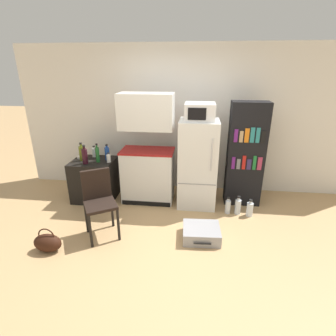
% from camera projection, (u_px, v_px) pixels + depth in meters
% --- Properties ---
extents(ground_plane, '(24.00, 24.00, 0.00)m').
position_uv_depth(ground_plane, '(170.00, 250.00, 3.37)').
color(ground_plane, tan).
extents(wall_back, '(6.40, 0.10, 2.59)m').
position_uv_depth(wall_back, '(193.00, 121.00, 4.73)').
color(wall_back, white).
rests_on(wall_back, ground_plane).
extents(side_table, '(0.71, 0.62, 0.71)m').
position_uv_depth(side_table, '(95.00, 180.00, 4.60)').
color(side_table, black).
rests_on(side_table, ground_plane).
extents(kitchen_hutch, '(0.88, 0.51, 1.83)m').
position_uv_depth(kitchen_hutch, '(148.00, 155.00, 4.38)').
color(kitchen_hutch, silver).
rests_on(kitchen_hutch, ground_plane).
extents(refrigerator, '(0.62, 0.61, 1.44)m').
position_uv_depth(refrigerator, '(198.00, 164.00, 4.29)').
color(refrigerator, silver).
rests_on(refrigerator, ground_plane).
extents(microwave, '(0.46, 0.45, 0.26)m').
position_uv_depth(microwave, '(200.00, 112.00, 3.98)').
color(microwave, silver).
rests_on(microwave, refrigerator).
extents(bookshelf, '(0.58, 0.32, 1.72)m').
position_uv_depth(bookshelf, '(245.00, 155.00, 4.28)').
color(bookshelf, black).
rests_on(bookshelf, ground_plane).
extents(bottle_wine_dark, '(0.09, 0.09, 0.32)m').
position_uv_depth(bottle_wine_dark, '(85.00, 156.00, 4.28)').
color(bottle_wine_dark, black).
rests_on(bottle_wine_dark, side_table).
extents(bottle_blue_soda, '(0.08, 0.08, 0.27)m').
position_uv_depth(bottle_blue_soda, '(107.00, 153.00, 4.48)').
color(bottle_blue_soda, '#1E47A3').
rests_on(bottle_blue_soda, side_table).
extents(bottle_clear_short, '(0.08, 0.08, 0.20)m').
position_uv_depth(bottle_clear_short, '(94.00, 152.00, 4.64)').
color(bottle_clear_short, silver).
rests_on(bottle_clear_short, side_table).
extents(bottle_milk_white, '(0.07, 0.07, 0.16)m').
position_uv_depth(bottle_milk_white, '(109.00, 158.00, 4.38)').
color(bottle_milk_white, white).
rests_on(bottle_milk_white, side_table).
extents(bottle_olive_oil, '(0.09, 0.09, 0.31)m').
position_uv_depth(bottle_olive_oil, '(82.00, 153.00, 4.43)').
color(bottle_olive_oil, '#566619').
rests_on(bottle_olive_oil, side_table).
extents(bottle_green_tall, '(0.06, 0.06, 0.32)m').
position_uv_depth(bottle_green_tall, '(97.00, 154.00, 4.36)').
color(bottle_green_tall, '#1E6028').
rests_on(bottle_green_tall, side_table).
extents(bowl, '(0.13, 0.13, 0.04)m').
position_uv_depth(bowl, '(81.00, 157.00, 4.59)').
color(bowl, silver).
rests_on(bowl, side_table).
extents(chair, '(0.55, 0.55, 0.93)m').
position_uv_depth(chair, '(99.00, 197.00, 3.53)').
color(chair, black).
rests_on(chair, ground_plane).
extents(suitcase_large_flat, '(0.52, 0.48, 0.17)m').
position_uv_depth(suitcase_large_flat, '(201.00, 233.00, 3.58)').
color(suitcase_large_flat, '#99999E').
rests_on(suitcase_large_flat, ground_plane).
extents(handbag, '(0.36, 0.20, 0.33)m').
position_uv_depth(handbag, '(48.00, 243.00, 3.32)').
color(handbag, '#33190F').
rests_on(handbag, ground_plane).
extents(water_bottle_front, '(0.09, 0.09, 0.28)m').
position_uv_depth(water_bottle_front, '(228.00, 206.00, 4.19)').
color(water_bottle_front, silver).
rests_on(water_bottle_front, ground_plane).
extents(water_bottle_middle, '(0.10, 0.10, 0.28)m').
position_uv_depth(water_bottle_middle, '(250.00, 209.00, 4.11)').
color(water_bottle_middle, silver).
rests_on(water_bottle_middle, ground_plane).
extents(water_bottle_back, '(0.09, 0.09, 0.31)m').
position_uv_depth(water_bottle_back, '(238.00, 206.00, 4.17)').
color(water_bottle_back, silver).
rests_on(water_bottle_back, ground_plane).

